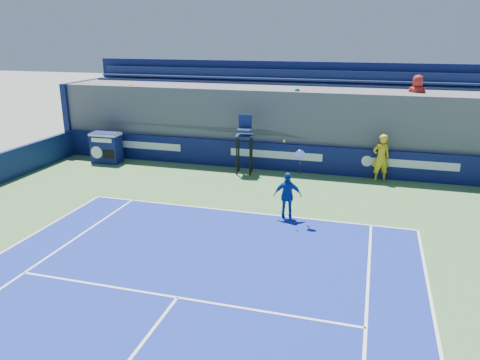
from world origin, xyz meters
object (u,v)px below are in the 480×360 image
(ball_person, at_px, (381,158))
(tennis_player, at_px, (288,195))
(umpire_chair, at_px, (244,138))
(match_clock, at_px, (106,147))

(ball_person, distance_m, tennis_player, 5.70)
(umpire_chair, bearing_deg, tennis_player, -59.20)
(ball_person, xyz_separation_m, umpire_chair, (-5.52, -0.44, 0.56))
(match_clock, bearing_deg, ball_person, 2.63)
(ball_person, xyz_separation_m, tennis_player, (-2.84, -4.94, -0.19))
(match_clock, xyz_separation_m, umpire_chair, (6.52, 0.11, 0.79))
(match_clock, relative_size, umpire_chair, 0.56)
(match_clock, distance_m, umpire_chair, 6.57)
(ball_person, height_order, umpire_chair, umpire_chair)
(match_clock, distance_m, tennis_player, 10.19)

